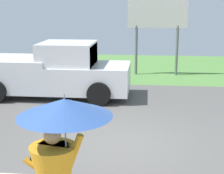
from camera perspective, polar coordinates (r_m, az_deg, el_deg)
The scene contains 4 objects.
ground_plane at distance 11.12m, azimuth 2.45°, elevation -3.44°, with size 40.00×22.00×0.20m.
monk_pedestrian at distance 4.64m, azimuth -8.79°, elevation -12.53°, with size 1.18×1.18×2.13m.
pickup_truck at distance 12.32m, azimuth -9.24°, elevation 2.48°, with size 5.20×2.28×1.88m.
roadside_billboard at distance 15.81m, azimuth 7.34°, elevation 11.10°, with size 2.60×0.12×3.50m.
Camera 1 is at (0.59, -7.67, 3.21)m, focal length 56.64 mm.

